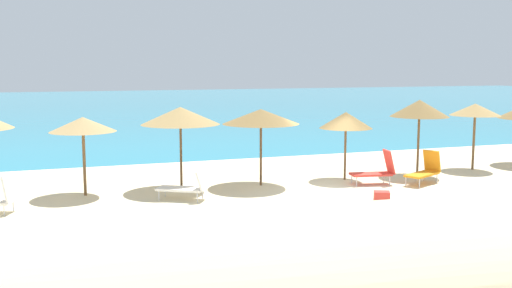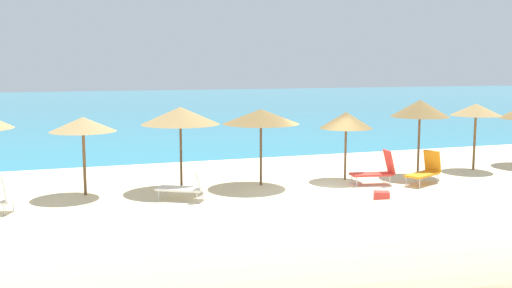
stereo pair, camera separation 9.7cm
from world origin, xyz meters
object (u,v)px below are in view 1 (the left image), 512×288
beach_umbrella_1 (83,125)px  lounge_chair_2 (186,187)px  lounge_chair_3 (425,170)px  cooler_box (382,196)px  beach_umbrella_6 (475,110)px  beach_umbrella_3 (261,117)px  beach_umbrella_2 (180,116)px  beach_umbrella_4 (346,120)px  lounge_chair_4 (377,170)px  beach_umbrella_5 (420,108)px

beach_umbrella_1 → lounge_chair_2: size_ratio=1.53×
beach_umbrella_1 → lounge_chair_3: (11.56, -2.02, -1.82)m
lounge_chair_2 → cooler_box: bearing=-80.2°
beach_umbrella_6 → lounge_chair_2: 12.44m
beach_umbrella_3 → lounge_chair_3: (5.63, -1.65, -1.94)m
beach_umbrella_2 → beach_umbrella_3: 2.79m
beach_umbrella_3 → beach_umbrella_4: size_ratio=1.07×
beach_umbrella_3 → beach_umbrella_4: bearing=-0.6°
beach_umbrella_2 → beach_umbrella_3: size_ratio=1.05×
lounge_chair_4 → cooler_box: bearing=162.3°
beach_umbrella_5 → lounge_chair_2: bearing=-172.8°
beach_umbrella_6 → lounge_chair_4: (-5.27, -1.38, -1.91)m
beach_umbrella_2 → lounge_chair_4: beach_umbrella_2 is taller
beach_umbrella_3 → beach_umbrella_1: bearing=176.5°
lounge_chair_3 → beach_umbrella_5: bearing=-51.5°
lounge_chair_4 → beach_umbrella_3: bearing=82.5°
beach_umbrella_4 → cooler_box: bearing=-99.5°
lounge_chair_2 → lounge_chair_3: 8.62m
beach_umbrella_1 → beach_umbrella_3: (5.93, -0.36, 0.12)m
beach_umbrella_5 → beach_umbrella_4: bearing=176.6°
lounge_chair_2 → lounge_chair_3: lounge_chair_3 is taller
lounge_chair_3 → beach_umbrella_6: bearing=-89.3°
beach_umbrella_1 → beach_umbrella_3: 5.94m
beach_umbrella_3 → beach_umbrella_5: beach_umbrella_5 is taller
beach_umbrella_4 → cooler_box: size_ratio=5.22×
beach_umbrella_6 → beach_umbrella_4: bearing=-178.0°
beach_umbrella_2 → lounge_chair_4: size_ratio=1.76×
beach_umbrella_5 → lounge_chair_2: 9.61m
beach_umbrella_4 → lounge_chair_3: bearing=-34.7°
beach_umbrella_5 → cooler_box: beach_umbrella_5 is taller
lounge_chair_2 → cooler_box: 6.09m
beach_umbrella_1 → lounge_chair_2: (2.95, -1.75, -1.88)m
beach_umbrella_2 → beach_umbrella_5: (9.08, -0.48, 0.06)m
beach_umbrella_1 → beach_umbrella_3: size_ratio=0.95×
beach_umbrella_5 → lounge_chair_2: size_ratio=1.74×
beach_umbrella_3 → beach_umbrella_4: beach_umbrella_3 is taller
beach_umbrella_1 → beach_umbrella_6: beach_umbrella_6 is taller
beach_umbrella_6 → lounge_chair_2: beach_umbrella_6 is taller
beach_umbrella_3 → beach_umbrella_6: beach_umbrella_3 is taller
beach_umbrella_5 → beach_umbrella_1: bearing=177.3°
beach_umbrella_5 → beach_umbrella_6: bearing=7.5°
beach_umbrella_5 → lounge_chair_2: beach_umbrella_5 is taller
beach_umbrella_3 → lounge_chair_4: bearing=-17.2°
beach_umbrella_4 → beach_umbrella_6: 5.92m
cooler_box → lounge_chair_2: bearing=158.8°
beach_umbrella_6 → beach_umbrella_5: bearing=-172.5°
beach_umbrella_5 → lounge_chair_3: 2.63m
beach_umbrella_4 → lounge_chair_4: size_ratio=1.56×
beach_umbrella_3 → lounge_chair_4: (3.93, -1.21, -1.91)m
beach_umbrella_5 → beach_umbrella_2: bearing=177.0°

